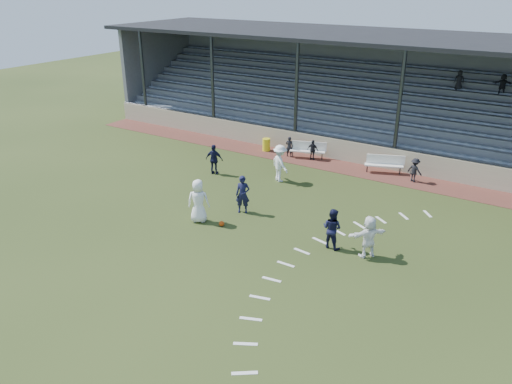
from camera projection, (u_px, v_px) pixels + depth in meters
ground at (222, 244)px, 19.53m from camera, size 90.00×90.00×0.00m
cinder_track at (332, 165)px, 27.69m from camera, size 34.00×2.00×0.02m
retaining_wall at (341, 150)px, 28.27m from camera, size 34.00×0.18×1.20m
bench_left at (308, 148)px, 28.57m from camera, size 2.02×1.10×0.95m
bench_right at (385, 162)px, 26.41m from camera, size 2.01×1.17×0.95m
trash_bin at (266, 145)px, 29.84m from camera, size 0.46×0.46×0.74m
football at (222, 224)px, 20.88m from camera, size 0.23×0.23×0.23m
player_white_lead at (198, 201)px, 20.98m from camera, size 1.10×0.97×1.89m
player_navy_lead at (243, 195)px, 21.83m from camera, size 0.74×0.64×1.71m
player_navy_mid at (332, 228)px, 18.98m from camera, size 0.85×0.69×1.62m
player_white_wing at (280, 163)px, 25.20m from camera, size 1.42×1.23×1.91m
player_navy_wing at (214, 159)px, 26.18m from camera, size 1.01×0.62×1.61m
player_white_back at (369, 237)px, 18.36m from camera, size 1.37×1.46×1.64m
sub_left_near at (289, 147)px, 28.78m from camera, size 0.49×0.39×1.19m
sub_left_far at (313, 150)px, 28.25m from camera, size 0.68×0.30×1.16m
sub_right at (415, 170)px, 25.21m from camera, size 0.91×0.69×1.24m
grandstand at (372, 105)px, 31.30m from camera, size 34.60×9.00×6.61m
penalty_arc at (317, 274)px, 17.51m from camera, size 3.89×14.63×0.01m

